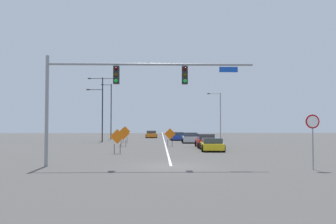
# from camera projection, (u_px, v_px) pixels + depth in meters

# --- Properties ---
(ground) EXTENTS (151.27, 151.27, 0.00)m
(ground) POSITION_uv_depth(u_px,v_px,m) (171.00, 166.00, 19.36)
(ground) COLOR #4C4947
(road_centre_stripe) EXTENTS (0.16, 84.04, 0.01)m
(road_centre_stripe) POSITION_uv_depth(u_px,v_px,m) (163.00, 138.00, 61.34)
(road_centre_stripe) COLOR white
(road_centre_stripe) RESTS_ON ground
(traffic_signal_assembly) EXTENTS (12.22, 0.44, 6.48)m
(traffic_signal_assembly) POSITION_uv_depth(u_px,v_px,m) (118.00, 83.00, 19.46)
(traffic_signal_assembly) COLOR gray
(traffic_signal_assembly) RESTS_ON ground
(stop_sign) EXTENTS (0.76, 0.07, 2.97)m
(stop_sign) POSITION_uv_depth(u_px,v_px,m) (313.00, 131.00, 17.89)
(stop_sign) COLOR gray
(stop_sign) RESTS_ON ground
(street_lamp_mid_right) EXTENTS (4.40, 0.24, 9.50)m
(street_lamp_mid_right) POSITION_uv_depth(u_px,v_px,m) (102.00, 103.00, 49.58)
(street_lamp_mid_right) COLOR black
(street_lamp_mid_right) RESTS_ON ground
(street_lamp_near_right) EXTENTS (2.19, 0.24, 7.53)m
(street_lamp_near_right) POSITION_uv_depth(u_px,v_px,m) (219.00, 113.00, 52.95)
(street_lamp_near_right) COLOR gray
(street_lamp_near_right) RESTS_ON ground
(street_lamp_near_left) EXTENTS (2.31, 0.24, 7.43)m
(street_lamp_near_left) POSITION_uv_depth(u_px,v_px,m) (101.00, 112.00, 45.86)
(street_lamp_near_left) COLOR black
(street_lamp_near_left) RESTS_ON ground
(street_lamp_far_left) EXTENTS (1.76, 0.24, 9.21)m
(street_lamp_far_left) POSITION_uv_depth(u_px,v_px,m) (110.00, 109.00, 55.05)
(street_lamp_far_left) COLOR black
(street_lamp_far_left) RESTS_ON ground
(construction_sign_right_lane) EXTENTS (1.39, 0.19, 2.21)m
(construction_sign_right_lane) POSITION_uv_depth(u_px,v_px,m) (125.00, 132.00, 44.98)
(construction_sign_right_lane) COLOR orange
(construction_sign_right_lane) RESTS_ON ground
(construction_sign_median_near) EXTENTS (1.24, 0.27, 2.06)m
(construction_sign_median_near) POSITION_uv_depth(u_px,v_px,m) (117.00, 138.00, 27.90)
(construction_sign_median_near) COLOR orange
(construction_sign_median_near) RESTS_ON ground
(construction_sign_left_lane) EXTENTS (1.37, 0.23, 2.12)m
(construction_sign_left_lane) POSITION_uv_depth(u_px,v_px,m) (123.00, 134.00, 36.90)
(construction_sign_left_lane) COLOR orange
(construction_sign_left_lane) RESTS_ON ground
(construction_sign_median_far) EXTENTS (1.29, 0.17, 2.01)m
(construction_sign_median_far) POSITION_uv_depth(u_px,v_px,m) (170.00, 135.00, 37.47)
(construction_sign_median_far) COLOR orange
(construction_sign_median_far) RESTS_ON ground
(car_yellow_approaching) EXTENTS (2.28, 4.34, 1.19)m
(car_yellow_approaching) POSITION_uv_depth(u_px,v_px,m) (212.00, 144.00, 30.78)
(car_yellow_approaching) COLOR gold
(car_yellow_approaching) RESTS_ON ground
(car_blue_near) EXTENTS (2.20, 4.42, 1.26)m
(car_blue_near) POSITION_uv_depth(u_px,v_px,m) (177.00, 136.00, 51.56)
(car_blue_near) COLOR #1E389E
(car_blue_near) RESTS_ON ground
(car_red_mid) EXTENTS (2.07, 4.63, 1.46)m
(car_red_mid) POSITION_uv_depth(u_px,v_px,m) (205.00, 141.00, 35.31)
(car_red_mid) COLOR red
(car_red_mid) RESTS_ON ground
(car_silver_far) EXTENTS (2.23, 3.95, 1.39)m
(car_silver_far) POSITION_uv_depth(u_px,v_px,m) (190.00, 138.00, 44.00)
(car_silver_far) COLOR #B7BABF
(car_silver_far) RESTS_ON ground
(car_orange_distant) EXTENTS (2.24, 4.61, 1.30)m
(car_orange_distant) POSITION_uv_depth(u_px,v_px,m) (151.00, 134.00, 61.61)
(car_orange_distant) COLOR orange
(car_orange_distant) RESTS_ON ground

